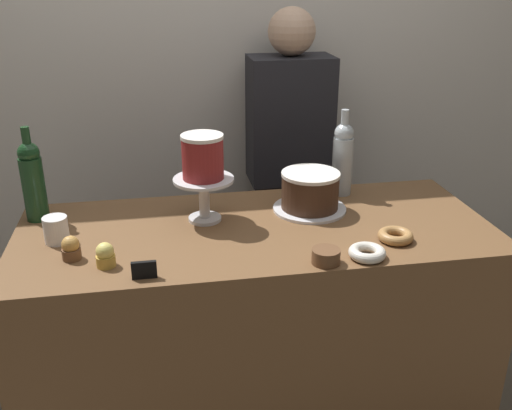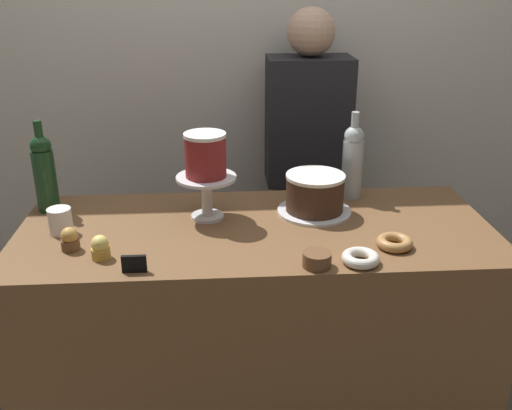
# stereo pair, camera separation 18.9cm
# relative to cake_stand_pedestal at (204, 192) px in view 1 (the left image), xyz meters

# --- Properties ---
(back_wall) EXTENTS (6.00, 0.05, 2.60)m
(back_wall) POSITION_rel_cake_stand_pedestal_xyz_m (0.16, 0.82, 0.25)
(back_wall) COLOR silver
(back_wall) RESTS_ON ground_plane
(display_counter) EXTENTS (1.58, 0.66, 0.95)m
(display_counter) POSITION_rel_cake_stand_pedestal_xyz_m (0.16, -0.09, -0.58)
(display_counter) COLOR brown
(display_counter) RESTS_ON ground_plane
(cake_stand_pedestal) EXTENTS (0.20, 0.20, 0.15)m
(cake_stand_pedestal) POSITION_rel_cake_stand_pedestal_xyz_m (0.00, 0.00, 0.00)
(cake_stand_pedestal) COLOR silver
(cake_stand_pedestal) RESTS_ON display_counter
(white_layer_cake) EXTENTS (0.14, 0.14, 0.15)m
(white_layer_cake) POSITION_rel_cake_stand_pedestal_xyz_m (0.00, 0.00, 0.12)
(white_layer_cake) COLOR maroon
(white_layer_cake) RESTS_ON cake_stand_pedestal
(silver_serving_platter) EXTENTS (0.26, 0.26, 0.01)m
(silver_serving_platter) POSITION_rel_cake_stand_pedestal_xyz_m (0.38, 0.02, -0.10)
(silver_serving_platter) COLOR white
(silver_serving_platter) RESTS_ON display_counter
(chocolate_round_cake) EXTENTS (0.21, 0.21, 0.13)m
(chocolate_round_cake) POSITION_rel_cake_stand_pedestal_xyz_m (0.38, 0.02, -0.03)
(chocolate_round_cake) COLOR #3D2619
(chocolate_round_cake) RESTS_ON silver_serving_platter
(wine_bottle_clear) EXTENTS (0.08, 0.08, 0.33)m
(wine_bottle_clear) POSITION_rel_cake_stand_pedestal_xyz_m (0.53, 0.16, 0.04)
(wine_bottle_clear) COLOR #B2BCC1
(wine_bottle_clear) RESTS_ON display_counter
(wine_bottle_green) EXTENTS (0.08, 0.08, 0.33)m
(wine_bottle_green) POSITION_rel_cake_stand_pedestal_xyz_m (-0.56, 0.11, 0.04)
(wine_bottle_green) COLOR #193D1E
(wine_bottle_green) RESTS_ON display_counter
(cupcake_lemon) EXTENTS (0.06, 0.06, 0.07)m
(cupcake_lemon) POSITION_rel_cake_stand_pedestal_xyz_m (-0.31, -0.28, -0.07)
(cupcake_lemon) COLOR gold
(cupcake_lemon) RESTS_ON display_counter
(cupcake_caramel) EXTENTS (0.06, 0.06, 0.07)m
(cupcake_caramel) POSITION_rel_cake_stand_pedestal_xyz_m (-0.42, -0.21, -0.07)
(cupcake_caramel) COLOR brown
(cupcake_caramel) RESTS_ON display_counter
(donut_sugar) EXTENTS (0.11, 0.11, 0.03)m
(donut_sugar) POSITION_rel_cake_stand_pedestal_xyz_m (0.45, -0.36, -0.09)
(donut_sugar) COLOR silver
(donut_sugar) RESTS_ON display_counter
(donut_maple) EXTENTS (0.11, 0.11, 0.03)m
(donut_maple) POSITION_rel_cake_stand_pedestal_xyz_m (0.58, -0.26, -0.09)
(donut_maple) COLOR #B27F47
(donut_maple) RESTS_ON display_counter
(cookie_stack) EXTENTS (0.08, 0.08, 0.04)m
(cookie_stack) POSITION_rel_cake_stand_pedestal_xyz_m (0.32, -0.37, -0.08)
(cookie_stack) COLOR brown
(cookie_stack) RESTS_ON display_counter
(price_sign_chalkboard) EXTENTS (0.07, 0.01, 0.05)m
(price_sign_chalkboard) POSITION_rel_cake_stand_pedestal_xyz_m (-0.20, -0.37, -0.08)
(price_sign_chalkboard) COLOR black
(price_sign_chalkboard) RESTS_ON display_counter
(coffee_cup_ceramic) EXTENTS (0.08, 0.08, 0.08)m
(coffee_cup_ceramic) POSITION_rel_cake_stand_pedestal_xyz_m (-0.47, -0.08, -0.06)
(coffee_cup_ceramic) COLOR white
(coffee_cup_ceramic) RESTS_ON display_counter
(barista_figure) EXTENTS (0.36, 0.22, 1.60)m
(barista_figure) POSITION_rel_cake_stand_pedestal_xyz_m (0.44, 0.61, -0.21)
(barista_figure) COLOR black
(barista_figure) RESTS_ON ground_plane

